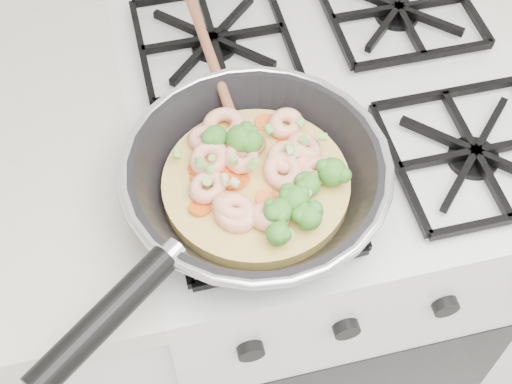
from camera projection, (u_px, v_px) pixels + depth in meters
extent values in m
cube|color=white|center=(314.00, 255.00, 1.40)|extent=(0.60, 0.60, 0.90)
cube|color=black|center=(336.00, 95.00, 1.02)|extent=(0.56, 0.56, 0.02)
torus|color=silver|center=(256.00, 166.00, 0.86)|extent=(0.34, 0.34, 0.01)
cylinder|color=black|center=(103.00, 320.00, 0.74)|extent=(0.17, 0.15, 0.03)
cylinder|color=#E5C563|center=(256.00, 184.00, 0.89)|extent=(0.24, 0.24, 0.02)
ellipsoid|color=#935335|center=(244.00, 145.00, 0.90)|extent=(0.05, 0.06, 0.02)
cylinder|color=#935335|center=(209.00, 52.00, 0.96)|extent=(0.04, 0.28, 0.07)
torus|color=#FFBB96|center=(270.00, 216.00, 0.84)|extent=(0.07, 0.07, 0.03)
torus|color=#FFBB96|center=(224.00, 125.00, 0.92)|extent=(0.06, 0.06, 0.03)
torus|color=#FFBB96|center=(234.00, 208.00, 0.85)|extent=(0.07, 0.07, 0.03)
torus|color=#FFBB96|center=(235.00, 213.00, 0.84)|extent=(0.08, 0.08, 0.03)
torus|color=#FFBB96|center=(318.00, 170.00, 0.88)|extent=(0.06, 0.06, 0.02)
torus|color=#FFBB96|center=(283.00, 171.00, 0.88)|extent=(0.07, 0.07, 0.03)
torus|color=#FFBB96|center=(241.00, 157.00, 0.89)|extent=(0.07, 0.07, 0.03)
torus|color=#FFBB96|center=(210.00, 159.00, 0.89)|extent=(0.08, 0.08, 0.03)
torus|color=#FFBB96|center=(288.00, 158.00, 0.89)|extent=(0.06, 0.06, 0.03)
torus|color=#FFBB96|center=(208.00, 187.00, 0.86)|extent=(0.07, 0.07, 0.02)
torus|color=#FFBB96|center=(286.00, 124.00, 0.92)|extent=(0.07, 0.07, 0.03)
torus|color=#FFBB96|center=(304.00, 147.00, 0.90)|extent=(0.07, 0.07, 0.03)
torus|color=#FFBB96|center=(205.00, 138.00, 0.91)|extent=(0.06, 0.06, 0.02)
ellipsoid|color=#48912F|center=(279.00, 211.00, 0.83)|extent=(0.04, 0.04, 0.03)
ellipsoid|color=#48912F|center=(240.00, 139.00, 0.89)|extent=(0.05, 0.05, 0.04)
ellipsoid|color=#48912F|center=(309.00, 185.00, 0.85)|extent=(0.04, 0.04, 0.03)
ellipsoid|color=#48912F|center=(309.00, 217.00, 0.82)|extent=(0.04, 0.04, 0.03)
ellipsoid|color=#48912F|center=(295.00, 200.00, 0.84)|extent=(0.05, 0.05, 0.04)
ellipsoid|color=#48912F|center=(250.00, 141.00, 0.89)|extent=(0.04, 0.04, 0.03)
ellipsoid|color=#48912F|center=(332.00, 172.00, 0.86)|extent=(0.05, 0.05, 0.04)
ellipsoid|color=#48912F|center=(278.00, 234.00, 0.81)|extent=(0.04, 0.04, 0.03)
ellipsoid|color=#48912F|center=(216.00, 137.00, 0.89)|extent=(0.04, 0.04, 0.03)
cylinder|color=orange|center=(266.00, 199.00, 0.86)|extent=(0.04, 0.04, 0.01)
cylinder|color=orange|center=(201.00, 167.00, 0.89)|extent=(0.05, 0.05, 0.01)
cylinder|color=orange|center=(223.00, 171.00, 0.89)|extent=(0.04, 0.04, 0.02)
cylinder|color=orange|center=(266.00, 123.00, 0.93)|extent=(0.03, 0.03, 0.00)
cylinder|color=orange|center=(303.00, 165.00, 0.89)|extent=(0.03, 0.03, 0.01)
cylinder|color=orange|center=(233.00, 172.00, 0.89)|extent=(0.04, 0.04, 0.00)
cylinder|color=orange|center=(200.00, 208.00, 0.85)|extent=(0.04, 0.04, 0.01)
cylinder|color=orange|center=(202.00, 174.00, 0.88)|extent=(0.03, 0.03, 0.02)
cylinder|color=orange|center=(237.00, 181.00, 0.88)|extent=(0.04, 0.04, 0.02)
cylinder|color=orange|center=(283.00, 140.00, 0.92)|extent=(0.04, 0.04, 0.01)
cylinder|color=#76C64F|center=(300.00, 123.00, 0.91)|extent=(0.01, 0.01, 0.01)
cylinder|color=#76C64F|center=(210.00, 169.00, 0.86)|extent=(0.01, 0.01, 0.01)
cylinder|color=#76C64F|center=(207.00, 181.00, 0.85)|extent=(0.01, 0.01, 0.01)
cylinder|color=#76C64F|center=(268.00, 128.00, 0.90)|extent=(0.01, 0.01, 0.01)
cylinder|color=#BFDE9D|center=(235.00, 183.00, 0.84)|extent=(0.01, 0.01, 0.01)
cylinder|color=#BFDE9D|center=(225.00, 180.00, 0.85)|extent=(0.01, 0.01, 0.01)
cylinder|color=#76C64F|center=(200.00, 162.00, 0.87)|extent=(0.01, 0.01, 0.01)
cylinder|color=#76C64F|center=(287.00, 235.00, 0.81)|extent=(0.01, 0.01, 0.01)
cylinder|color=#76C64F|center=(310.00, 215.00, 0.82)|extent=(0.01, 0.01, 0.01)
cylinder|color=#76C64F|center=(297.00, 197.00, 0.84)|extent=(0.01, 0.01, 0.01)
cylinder|color=#76C64F|center=(289.00, 148.00, 0.87)|extent=(0.01, 0.01, 0.01)
cylinder|color=#76C64F|center=(177.00, 155.00, 0.88)|extent=(0.01, 0.01, 0.01)
cylinder|color=#76C64F|center=(212.00, 159.00, 0.87)|extent=(0.01, 0.01, 0.01)
cylinder|color=#76C64F|center=(234.00, 161.00, 0.86)|extent=(0.01, 0.01, 0.01)
cylinder|color=#BFDE9D|center=(291.00, 192.00, 0.84)|extent=(0.01, 0.01, 0.01)
cylinder|color=#BFDE9D|center=(289.00, 151.00, 0.87)|extent=(0.01, 0.01, 0.01)
cylinder|color=#76C64F|center=(304.00, 140.00, 0.88)|extent=(0.01, 0.01, 0.01)
cylinder|color=#BFDE9D|center=(307.00, 192.00, 0.84)|extent=(0.01, 0.01, 0.01)
cylinder|color=#76C64F|center=(322.00, 137.00, 0.88)|extent=(0.01, 0.01, 0.01)
cylinder|color=#76C64F|center=(254.00, 163.00, 0.86)|extent=(0.01, 0.01, 0.01)
cylinder|color=#BFDE9D|center=(296.00, 152.00, 0.88)|extent=(0.01, 0.01, 0.01)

